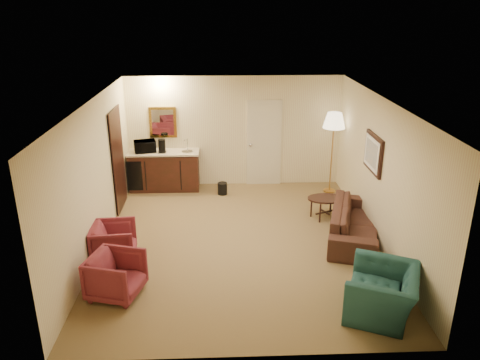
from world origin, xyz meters
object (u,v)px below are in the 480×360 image
object	(u,v)px
wetbar_cabinet	(164,170)
rose_chair_near	(114,240)
coffee_table	(326,207)
coffee_maker	(162,146)
sofa	(355,217)
microwave	(145,145)
teal_armchair	(383,285)
waste_bin	(222,189)
rose_chair_far	(116,274)
floor_lamp	(332,153)

from	to	relation	value
wetbar_cabinet	rose_chair_near	xyz separation A→B (m)	(-0.50, -3.26, -0.10)
coffee_table	coffee_maker	distance (m)	3.94
sofa	microwave	size ratio (longest dim) A/B	4.42
rose_chair_near	teal_armchair	bearing A→B (deg)	-117.62
coffee_maker	coffee_table	bearing A→B (deg)	-34.63
waste_bin	rose_chair_far	bearing A→B (deg)	-112.15
wetbar_cabinet	rose_chair_far	size ratio (longest dim) A/B	2.22
coffee_maker	rose_chair_far	bearing A→B (deg)	-102.20
floor_lamp	waste_bin	world-z (taller)	floor_lamp
microwave	coffee_maker	distance (m)	0.40
sofa	coffee_maker	size ratio (longest dim) A/B	6.91
rose_chair_near	coffee_table	xyz separation A→B (m)	(3.95, 1.54, -0.15)
teal_armchair	floor_lamp	world-z (taller)	floor_lamp
sofa	floor_lamp	distance (m)	2.36
rose_chair_near	waste_bin	size ratio (longest dim) A/B	2.65
rose_chair_near	rose_chair_far	distance (m)	1.09
sofa	floor_lamp	world-z (taller)	floor_lamp
coffee_table	floor_lamp	size ratio (longest dim) A/B	0.40
teal_armchair	floor_lamp	xyz separation A→B (m)	(0.30, 4.60, 0.48)
rose_chair_near	rose_chair_far	xyz separation A→B (m)	(0.25, -1.06, 0.01)
rose_chair_near	microwave	size ratio (longest dim) A/B	1.51
teal_armchair	rose_chair_near	xyz separation A→B (m)	(-4.05, 1.66, -0.10)
wetbar_cabinet	teal_armchair	bearing A→B (deg)	-54.19
sofa	coffee_maker	bearing A→B (deg)	73.28
teal_armchair	coffee_maker	size ratio (longest dim) A/B	3.42
waste_bin	coffee_table	bearing A→B (deg)	-32.36
waste_bin	coffee_maker	distance (m)	1.69
wetbar_cabinet	waste_bin	xyz separation A→B (m)	(1.35, -0.39, -0.32)
wetbar_cabinet	sofa	xyz separation A→B (m)	(3.80, -2.62, -0.04)
teal_armchair	microwave	bearing A→B (deg)	-117.45
coffee_table	floor_lamp	world-z (taller)	floor_lamp
rose_chair_far	coffee_table	xyz separation A→B (m)	(3.70, 2.60, -0.15)
wetbar_cabinet	coffee_table	distance (m)	3.86
sofa	floor_lamp	size ratio (longest dim) A/B	1.13
rose_chair_far	floor_lamp	xyz separation A→B (m)	(4.10, 4.00, 0.57)
microwave	coffee_table	bearing A→B (deg)	-38.57
microwave	coffee_maker	xyz separation A→B (m)	(0.40, -0.06, -0.01)
rose_chair_far	floor_lamp	size ratio (longest dim) A/B	0.39
rose_chair_near	microwave	world-z (taller)	microwave
sofa	waste_bin	xyz separation A→B (m)	(-2.45, 2.23, -0.28)
wetbar_cabinet	coffee_maker	bearing A→B (deg)	-103.38
wetbar_cabinet	teal_armchair	xyz separation A→B (m)	(3.55, -4.92, -0.00)
waste_bin	rose_chair_near	bearing A→B (deg)	-122.80
microwave	coffee_maker	world-z (taller)	microwave
wetbar_cabinet	rose_chair_far	bearing A→B (deg)	-93.31
rose_chair_far	waste_bin	world-z (taller)	rose_chair_far
waste_bin	microwave	distance (m)	2.04
sofa	rose_chair_far	world-z (taller)	sofa
rose_chair_near	coffee_table	world-z (taller)	rose_chair_near
teal_armchair	rose_chair_far	size ratio (longest dim) A/B	1.42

